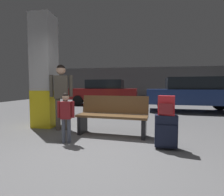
% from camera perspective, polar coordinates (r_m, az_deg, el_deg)
% --- Properties ---
extents(ground_plane, '(18.00, 18.00, 0.10)m').
position_cam_1_polar(ground_plane, '(6.60, 2.67, -6.28)').
color(ground_plane, slate).
extents(garage_back_wall, '(18.00, 0.12, 2.80)m').
position_cam_1_polar(garage_back_wall, '(15.33, 6.60, 4.86)').
color(garage_back_wall, '#565658').
rests_on(garage_back_wall, ground_plane).
extents(structural_pillar, '(0.57, 0.57, 3.03)m').
position_cam_1_polar(structural_pillar, '(5.07, -21.54, 8.04)').
color(structural_pillar, yellow).
rests_on(structural_pillar, ground_plane).
extents(bench, '(1.65, 0.69, 0.89)m').
position_cam_1_polar(bench, '(3.95, 0.20, -5.83)').
color(bench, brown).
rests_on(bench, ground_plane).
extents(suitcase, '(0.39, 0.25, 0.60)m').
position_cam_1_polar(suitcase, '(3.22, 17.51, -10.44)').
color(suitcase, '#191E33').
rests_on(suitcase, ground_plane).
extents(backpack_bright, '(0.30, 0.23, 0.34)m').
position_cam_1_polar(backpack_bright, '(3.14, 17.65, -2.44)').
color(backpack_bright, red).
rests_on(backpack_bright, suitcase).
extents(child, '(0.33, 0.19, 0.98)m').
position_cam_1_polar(child, '(3.45, -15.11, -4.64)').
color(child, '#4C5160').
rests_on(child, ground_plane).
extents(adult, '(0.54, 0.29, 1.65)m').
position_cam_1_polar(adult, '(4.50, -16.54, 2.57)').
color(adult, brown).
rests_on(adult, ground_plane).
extents(parked_car_near, '(4.20, 2.00, 1.51)m').
position_cam_1_polar(parked_car_near, '(8.43, 25.45, 1.39)').
color(parked_car_near, navy).
rests_on(parked_car_near, ground_plane).
extents(parked_car_far, '(4.12, 1.85, 1.51)m').
position_cam_1_polar(parked_car_far, '(10.42, -2.78, 2.14)').
color(parked_car_far, maroon).
rests_on(parked_car_far, ground_plane).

